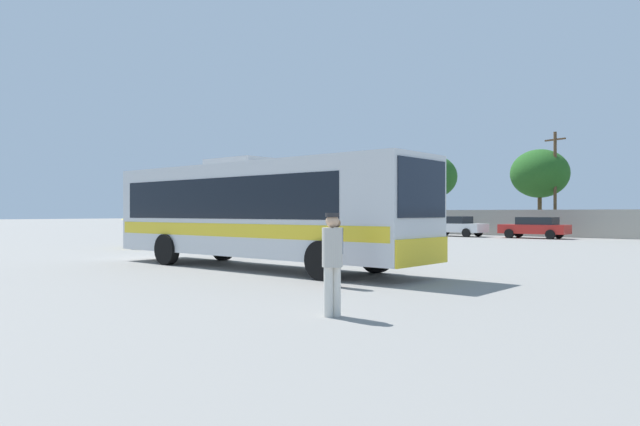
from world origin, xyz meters
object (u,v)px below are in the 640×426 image
(parked_car_leftmost_maroon, at_px, (397,225))
(roadside_tree_left, at_px, (431,177))
(vendor_umbrella_near_gate_yellow, at_px, (144,215))
(attendant_by_bus_door, at_px, (336,248))
(passenger_waiting_on_apron, at_px, (332,257))
(parked_car_second_white, at_px, (455,226))
(parked_car_third_red, at_px, (535,227))
(roadside_tree_midleft, at_px, (540,174))
(utility_pole_near, at_px, (555,181))
(coach_bus_silver_yellow, at_px, (257,209))

(parked_car_leftmost_maroon, relative_size, roadside_tree_left, 0.56)
(vendor_umbrella_near_gate_yellow, bearing_deg, attendant_by_bus_door, -17.15)
(passenger_waiting_on_apron, height_order, parked_car_leftmost_maroon, passenger_waiting_on_apron)
(vendor_umbrella_near_gate_yellow, bearing_deg, parked_car_second_white, 78.28)
(parked_car_third_red, bearing_deg, vendor_umbrella_near_gate_yellow, -114.15)
(passenger_waiting_on_apron, distance_m, roadside_tree_midleft, 40.33)
(attendant_by_bus_door, bearing_deg, passenger_waiting_on_apron, -51.26)
(parked_car_leftmost_maroon, bearing_deg, passenger_waiting_on_apron, -58.01)
(utility_pole_near, xyz_separation_m, roadside_tree_left, (-12.48, 2.68, 0.99))
(vendor_umbrella_near_gate_yellow, height_order, parked_car_leftmost_maroon, vendor_umbrella_near_gate_yellow)
(utility_pole_near, bearing_deg, parked_car_leftmost_maroon, -149.03)
(vendor_umbrella_near_gate_yellow, bearing_deg, parked_car_third_red, 65.85)
(passenger_waiting_on_apron, height_order, parked_car_second_white, passenger_waiting_on_apron)
(vendor_umbrella_near_gate_yellow, distance_m, parked_car_leftmost_maroon, 23.36)
(passenger_waiting_on_apron, distance_m, roadside_tree_left, 46.14)
(vendor_umbrella_near_gate_yellow, bearing_deg, utility_pole_near, 71.41)
(attendant_by_bus_door, relative_size, parked_car_leftmost_maroon, 0.40)
(attendant_by_bus_door, relative_size, utility_pole_near, 0.20)
(coach_bus_silver_yellow, relative_size, roadside_tree_midleft, 1.73)
(parked_car_third_red, bearing_deg, roadside_tree_midleft, 107.85)
(vendor_umbrella_near_gate_yellow, distance_m, parked_car_third_red, 25.96)
(attendant_by_bus_door, relative_size, parked_car_second_white, 0.36)
(roadside_tree_midleft, bearing_deg, passenger_waiting_on_apron, -74.34)
(roadside_tree_midleft, bearing_deg, utility_pole_near, -30.31)
(utility_pole_near, relative_size, roadside_tree_midleft, 1.17)
(parked_car_leftmost_maroon, height_order, parked_car_second_white, parked_car_second_white)
(parked_car_second_white, xyz_separation_m, roadside_tree_left, (-7.34, 9.08, 4.39))
(coach_bus_silver_yellow, xyz_separation_m, parked_car_second_white, (-7.14, 26.43, -1.09))
(parked_car_second_white, xyz_separation_m, parked_car_third_red, (5.81, 0.51, -0.01))
(vendor_umbrella_near_gate_yellow, relative_size, parked_car_second_white, 0.47)
(passenger_waiting_on_apron, height_order, parked_car_third_red, passenger_waiting_on_apron)
(parked_car_second_white, distance_m, utility_pole_near, 8.89)
(parked_car_second_white, height_order, utility_pole_near, utility_pole_near)
(parked_car_third_red, height_order, roadside_tree_left, roadside_tree_left)
(vendor_umbrella_near_gate_yellow, relative_size, parked_car_third_red, 0.48)
(coach_bus_silver_yellow, relative_size, attendant_by_bus_door, 7.31)
(parked_car_leftmost_maroon, distance_m, parked_car_third_red, 11.05)
(attendant_by_bus_door, xyz_separation_m, roadside_tree_midleft, (-8.43, 35.66, 3.98))
(parked_car_leftmost_maroon, bearing_deg, utility_pole_near, 30.97)
(roadside_tree_left, distance_m, roadside_tree_midleft, 11.12)
(passenger_waiting_on_apron, xyz_separation_m, parked_car_second_white, (-14.46, 31.37, -0.21))
(coach_bus_silver_yellow, distance_m, passenger_waiting_on_apron, 8.88)
(coach_bus_silver_yellow, height_order, passenger_waiting_on_apron, coach_bus_silver_yellow)
(attendant_by_bus_door, relative_size, roadside_tree_left, 0.22)
(parked_car_leftmost_maroon, xyz_separation_m, utility_pole_near, (10.38, 6.23, 3.43))
(parked_car_leftmost_maroon, relative_size, parked_car_second_white, 0.89)
(vendor_umbrella_near_gate_yellow, xyz_separation_m, utility_pole_near, (9.95, 29.57, 2.52))
(attendant_by_bus_door, xyz_separation_m, utility_pole_near, (-6.92, 34.77, 3.27))
(utility_pole_near, height_order, roadside_tree_midleft, utility_pole_near)
(roadside_tree_left, bearing_deg, roadside_tree_midleft, -9.32)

